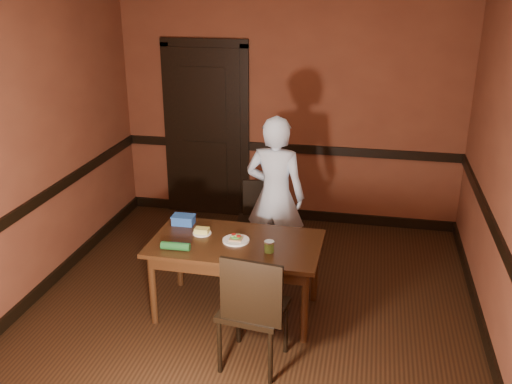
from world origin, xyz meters
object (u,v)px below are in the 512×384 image
at_px(dining_table, 236,277).
at_px(sauce_jar, 269,246).
at_px(sandwich_plate, 236,239).
at_px(cheese_saucer, 202,231).
at_px(food_tub, 183,220).
at_px(chair_near, 254,307).
at_px(person, 275,196).
at_px(chair_far, 255,220).

relative_size(dining_table, sauce_jar, 15.06).
bearing_deg(sandwich_plate, cheese_saucer, 165.25).
xyz_separation_m(sauce_jar, food_tub, (-0.87, 0.39, -0.01)).
bearing_deg(chair_near, cheese_saucer, -43.53).
bearing_deg(chair_near, person, -78.82).
bearing_deg(dining_table, chair_far, 94.09).
xyz_separation_m(chair_near, food_tub, (-0.86, 0.94, 0.23)).
xyz_separation_m(person, sauce_jar, (0.12, -0.96, -0.07)).
height_order(chair_far, sandwich_plate, chair_far).
bearing_deg(chair_far, food_tub, -128.72).
xyz_separation_m(dining_table, sauce_jar, (0.31, -0.13, 0.39)).
height_order(person, sauce_jar, person).
xyz_separation_m(chair_near, person, (-0.10, 1.51, 0.31)).
bearing_deg(cheese_saucer, chair_far, 75.24).
distance_m(chair_far, food_tub, 1.04).
bearing_deg(sandwich_plate, sauce_jar, -24.20).
relative_size(dining_table, chair_far, 1.84).
distance_m(chair_near, cheese_saucer, 1.02).
distance_m(dining_table, food_tub, 0.73).
bearing_deg(cheese_saucer, chair_near, -50.89).
distance_m(dining_table, person, 0.97).
bearing_deg(sandwich_plate, chair_near, -66.45).
relative_size(chair_far, cheese_saucer, 4.77).
bearing_deg(sauce_jar, dining_table, 157.19).
xyz_separation_m(sandwich_plate, sauce_jar, (0.32, -0.14, 0.03)).
bearing_deg(sauce_jar, chair_far, 106.98).
bearing_deg(sauce_jar, chair_near, -91.72).
distance_m(chair_far, sandwich_plate, 1.14).
xyz_separation_m(dining_table, sandwich_plate, (-0.00, 0.01, 0.36)).
relative_size(person, sandwich_plate, 6.92).
bearing_deg(chair_far, chair_near, -87.24).
xyz_separation_m(chair_far, cheese_saucer, (-0.27, -1.01, 0.31)).
relative_size(dining_table, sandwich_plate, 6.29).
xyz_separation_m(person, sandwich_plate, (-0.20, -0.82, -0.10)).
xyz_separation_m(chair_far, sauce_jar, (0.38, -1.24, 0.34)).
bearing_deg(food_tub, sauce_jar, -24.94).
distance_m(chair_near, sandwich_plate, 0.78).
relative_size(sauce_jar, food_tub, 0.47).
distance_m(sandwich_plate, sauce_jar, 0.35).
distance_m(person, sandwich_plate, 0.85).
relative_size(chair_near, sandwich_plate, 4.25).
relative_size(dining_table, person, 0.91).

